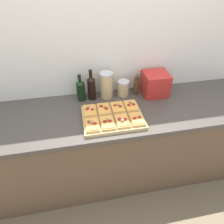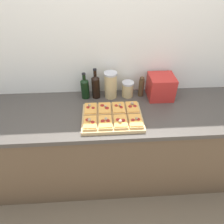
{
  "view_description": "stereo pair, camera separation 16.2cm",
  "coord_description": "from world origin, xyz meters",
  "px_view_note": "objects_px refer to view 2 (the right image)",
  "views": [
    {
      "loc": [
        -0.28,
        -1.0,
        1.95
      ],
      "look_at": [
        -0.04,
        0.24,
        0.93
      ],
      "focal_mm": 32.0,
      "sensor_mm": 36.0,
      "label": 1
    },
    {
      "loc": [
        -0.12,
        -1.02,
        1.95
      ],
      "look_at": [
        -0.04,
        0.24,
        0.93
      ],
      "focal_mm": 32.0,
      "sensor_mm": 36.0,
      "label": 2
    }
  ],
  "objects_px": {
    "toaster_oven": "(161,87)",
    "pepper_mill": "(141,86)",
    "cutting_board": "(112,118)",
    "olive_oil_bottle": "(85,88)",
    "wine_bottle": "(96,86)",
    "grain_jar_tall": "(111,85)",
    "grain_jar_short": "(128,89)"
  },
  "relations": [
    {
      "from": "olive_oil_bottle",
      "to": "grain_jar_tall",
      "type": "bearing_deg",
      "value": 0.0
    },
    {
      "from": "pepper_mill",
      "to": "toaster_oven",
      "type": "xyz_separation_m",
      "value": [
        0.17,
        -0.03,
        0.01
      ]
    },
    {
      "from": "grain_jar_tall",
      "to": "pepper_mill",
      "type": "xyz_separation_m",
      "value": [
        0.28,
        0.0,
        -0.03
      ]
    },
    {
      "from": "toaster_oven",
      "to": "cutting_board",
      "type": "bearing_deg",
      "value": -147.08
    },
    {
      "from": "grain_jar_short",
      "to": "toaster_oven",
      "type": "height_order",
      "value": "toaster_oven"
    },
    {
      "from": "cutting_board",
      "to": "wine_bottle",
      "type": "distance_m",
      "value": 0.37
    },
    {
      "from": "wine_bottle",
      "to": "pepper_mill",
      "type": "bearing_deg",
      "value": 0.0
    },
    {
      "from": "grain_jar_short",
      "to": "cutting_board",
      "type": "bearing_deg",
      "value": -116.38
    },
    {
      "from": "cutting_board",
      "to": "wine_bottle",
      "type": "xyz_separation_m",
      "value": [
        -0.13,
        0.33,
        0.1
      ]
    },
    {
      "from": "grain_jar_short",
      "to": "wine_bottle",
      "type": "bearing_deg",
      "value": 180.0
    },
    {
      "from": "wine_bottle",
      "to": "grain_jar_tall",
      "type": "xyz_separation_m",
      "value": [
        0.14,
        0.0,
        0.01
      ]
    },
    {
      "from": "grain_jar_short",
      "to": "toaster_oven",
      "type": "xyz_separation_m",
      "value": [
        0.3,
        -0.03,
        0.03
      ]
    },
    {
      "from": "cutting_board",
      "to": "pepper_mill",
      "type": "distance_m",
      "value": 0.45
    },
    {
      "from": "olive_oil_bottle",
      "to": "toaster_oven",
      "type": "relative_size",
      "value": 1.01
    },
    {
      "from": "pepper_mill",
      "to": "toaster_oven",
      "type": "relative_size",
      "value": 0.82
    },
    {
      "from": "grain_jar_short",
      "to": "pepper_mill",
      "type": "xyz_separation_m",
      "value": [
        0.12,
        0.0,
        0.02
      ]
    },
    {
      "from": "olive_oil_bottle",
      "to": "wine_bottle",
      "type": "relative_size",
      "value": 0.87
    },
    {
      "from": "grain_jar_tall",
      "to": "pepper_mill",
      "type": "relative_size",
      "value": 1.23
    },
    {
      "from": "wine_bottle",
      "to": "toaster_oven",
      "type": "bearing_deg",
      "value": -3.15
    },
    {
      "from": "cutting_board",
      "to": "olive_oil_bottle",
      "type": "relative_size",
      "value": 1.94
    },
    {
      "from": "wine_bottle",
      "to": "grain_jar_tall",
      "type": "distance_m",
      "value": 0.14
    },
    {
      "from": "olive_oil_bottle",
      "to": "grain_jar_short",
      "type": "bearing_deg",
      "value": 0.0
    },
    {
      "from": "olive_oil_bottle",
      "to": "cutting_board",
      "type": "bearing_deg",
      "value": -55.51
    },
    {
      "from": "cutting_board",
      "to": "grain_jar_tall",
      "type": "height_order",
      "value": "grain_jar_tall"
    },
    {
      "from": "wine_bottle",
      "to": "grain_jar_short",
      "type": "xyz_separation_m",
      "value": [
        0.29,
        0.0,
        -0.04
      ]
    },
    {
      "from": "pepper_mill",
      "to": "toaster_oven",
      "type": "bearing_deg",
      "value": -10.69
    },
    {
      "from": "grain_jar_tall",
      "to": "toaster_oven",
      "type": "height_order",
      "value": "grain_jar_tall"
    },
    {
      "from": "grain_jar_tall",
      "to": "toaster_oven",
      "type": "distance_m",
      "value": 0.46
    },
    {
      "from": "grain_jar_tall",
      "to": "toaster_oven",
      "type": "relative_size",
      "value": 1.0
    },
    {
      "from": "toaster_oven",
      "to": "pepper_mill",
      "type": "bearing_deg",
      "value": 169.31
    },
    {
      "from": "wine_bottle",
      "to": "grain_jar_tall",
      "type": "relative_size",
      "value": 1.16
    },
    {
      "from": "pepper_mill",
      "to": "toaster_oven",
      "type": "height_order",
      "value": "toaster_oven"
    }
  ]
}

